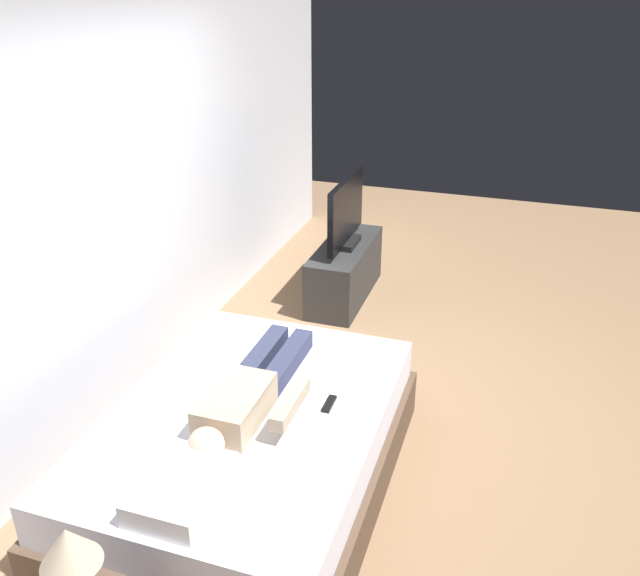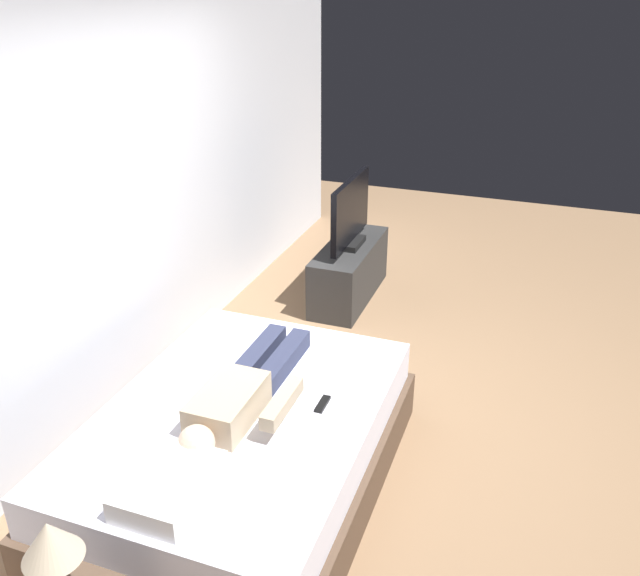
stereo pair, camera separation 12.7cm
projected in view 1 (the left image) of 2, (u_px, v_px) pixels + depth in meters
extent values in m
plane|color=#8C6B4C|center=(364.00, 421.00, 4.36)|extent=(10.00, 10.00, 0.00)
cube|color=silver|center=(152.00, 174.00, 4.55)|extent=(6.40, 0.10, 2.80)
cube|color=brown|center=(250.00, 467.00, 3.74)|extent=(2.04, 1.48, 0.30)
cube|color=white|center=(248.00, 428.00, 3.62)|extent=(1.96, 1.40, 0.24)
cube|color=white|center=(181.00, 489.00, 2.95)|extent=(0.48, 0.34, 0.12)
cube|color=tan|center=(235.00, 406.00, 3.45)|extent=(0.48, 0.28, 0.18)
sphere|color=beige|center=(206.00, 446.00, 3.17)|extent=(0.18, 0.18, 0.18)
cube|color=#2D334C|center=(287.00, 362.00, 3.90)|extent=(0.60, 0.11, 0.11)
cube|color=#2D334C|center=(262.00, 357.00, 3.95)|extent=(0.60, 0.11, 0.11)
cube|color=tan|center=(290.00, 403.00, 3.40)|extent=(0.40, 0.08, 0.08)
cube|color=black|center=(329.00, 404.00, 3.60)|extent=(0.15, 0.04, 0.02)
cube|color=#2D2D2D|center=(345.00, 271.00, 5.89)|extent=(1.10, 0.40, 0.50)
cube|color=black|center=(345.00, 242.00, 5.77)|extent=(0.32, 0.20, 0.05)
cube|color=black|center=(346.00, 210.00, 5.64)|extent=(0.88, 0.05, 0.54)
cone|color=beige|center=(68.00, 547.00, 2.32)|extent=(0.22, 0.22, 0.16)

